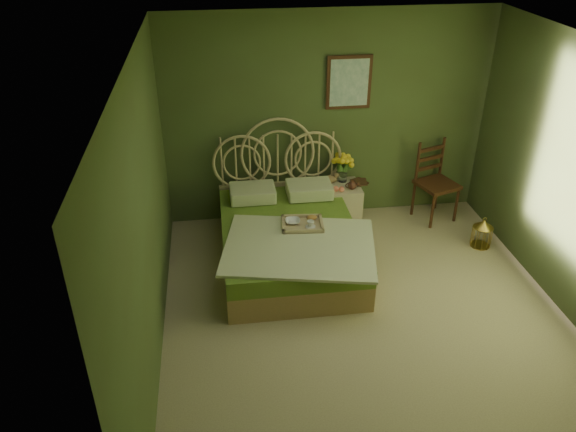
{
  "coord_description": "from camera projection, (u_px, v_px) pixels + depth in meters",
  "views": [
    {
      "loc": [
        -1.37,
        -4.16,
        3.68
      ],
      "look_at": [
        -0.66,
        1.0,
        0.69
      ],
      "focal_mm": 35.0,
      "sensor_mm": 36.0,
      "label": 1
    }
  ],
  "objects": [
    {
      "name": "wall_left",
      "position": [
        145.0,
        223.0,
        4.68
      ],
      "size": [
        0.0,
        4.5,
        4.5
      ],
      "primitive_type": "plane",
      "rotation": [
        1.57,
        0.0,
        1.57
      ],
      "color": "#4B6133",
      "rests_on": "floor"
    },
    {
      "name": "cereal_bowl",
      "position": [
        293.0,
        221.0,
        6.18
      ],
      "size": [
        0.18,
        0.18,
        0.04
      ],
      "primitive_type": "imported",
      "rotation": [
        0.0,
        0.0,
        -0.08
      ],
      "color": "white",
      "rests_on": "bed"
    },
    {
      "name": "wall_back",
      "position": [
        328.0,
        119.0,
        6.85
      ],
      "size": [
        4.0,
        0.0,
        4.0
      ],
      "primitive_type": "plane",
      "rotation": [
        1.57,
        0.0,
        0.0
      ],
      "color": "#4B6133",
      "rests_on": "floor"
    },
    {
      "name": "birdcage",
      "position": [
        482.0,
        234.0,
        6.69
      ],
      "size": [
        0.23,
        0.23,
        0.35
      ],
      "rotation": [
        0.0,
        0.0,
        -0.42
      ],
      "color": "#B9933B",
      "rests_on": "floor"
    },
    {
      "name": "book_upper",
      "position": [
        355.0,
        182.0,
        7.02
      ],
      "size": [
        0.18,
        0.23,
        0.02
      ],
      "primitive_type": "imported",
      "rotation": [
        0.0,
        0.0,
        -0.13
      ],
      "color": "#472819",
      "rests_on": "nightstand"
    },
    {
      "name": "nightstand",
      "position": [
        340.0,
        198.0,
        7.1
      ],
      "size": [
        0.48,
        0.48,
        0.96
      ],
      "color": "beige",
      "rests_on": "floor"
    },
    {
      "name": "wall_art",
      "position": [
        349.0,
        82.0,
        6.63
      ],
      "size": [
        0.54,
        0.04,
        0.64
      ],
      "color": "#3A1E0F",
      "rests_on": "wall_back"
    },
    {
      "name": "ceiling",
      "position": [
        392.0,
        58.0,
        4.27
      ],
      "size": [
        4.5,
        4.5,
        0.0
      ],
      "primitive_type": "plane",
      "rotation": [
        3.14,
        0.0,
        0.0
      ],
      "color": "silver",
      "rests_on": "wall_back"
    },
    {
      "name": "floor",
      "position": [
        367.0,
        322.0,
        5.56
      ],
      "size": [
        4.5,
        4.5,
        0.0
      ],
      "primitive_type": "plane",
      "color": "#BFB08A",
      "rests_on": "ground"
    },
    {
      "name": "bed",
      "position": [
        288.0,
        238.0,
        6.35
      ],
      "size": [
        1.76,
        2.22,
        1.37
      ],
      "color": "tan",
      "rests_on": "floor"
    },
    {
      "name": "book_lower",
      "position": [
        355.0,
        183.0,
        7.03
      ],
      "size": [
        0.23,
        0.25,
        0.02
      ],
      "primitive_type": "imported",
      "rotation": [
        0.0,
        0.0,
        0.42
      ],
      "color": "#381E0F",
      "rests_on": "nightstand"
    },
    {
      "name": "chair",
      "position": [
        436.0,
        176.0,
        7.15
      ],
      "size": [
        0.57,
        0.57,
        1.02
      ],
      "rotation": [
        0.0,
        0.0,
        0.33
      ],
      "color": "#3A1E0F",
      "rests_on": "floor"
    },
    {
      "name": "coffee_cup",
      "position": [
        311.0,
        224.0,
        6.1
      ],
      "size": [
        0.09,
        0.09,
        0.07
      ],
      "primitive_type": "imported",
      "rotation": [
        0.0,
        0.0,
        0.14
      ],
      "color": "white",
      "rests_on": "bed"
    }
  ]
}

